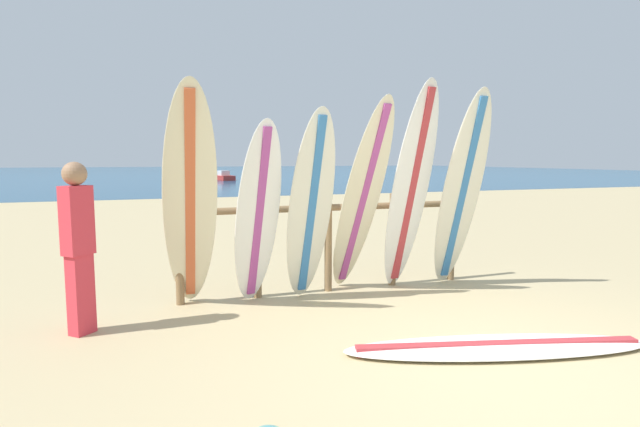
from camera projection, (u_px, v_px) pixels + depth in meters
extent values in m
plane|color=tan|center=(504.00, 374.00, 3.75)|extent=(120.00, 120.00, 0.00)
cube|color=navy|center=(167.00, 172.00, 58.15)|extent=(120.00, 80.00, 0.01)
cylinder|color=olive|center=(179.00, 252.00, 5.47)|extent=(0.09, 0.09, 1.17)
cylinder|color=olive|center=(257.00, 248.00, 5.76)|extent=(0.09, 0.09, 1.17)
cylinder|color=olive|center=(328.00, 243.00, 6.05)|extent=(0.09, 0.09, 1.17)
cylinder|color=olive|center=(393.00, 240.00, 6.33)|extent=(0.09, 0.09, 1.17)
cylinder|color=olive|center=(452.00, 236.00, 6.62)|extent=(0.09, 0.09, 1.17)
cylinder|color=olive|center=(328.00, 208.00, 6.00)|extent=(3.58, 0.08, 0.08)
ellipsoid|color=beige|center=(190.00, 201.00, 5.06)|extent=(0.58, 1.17, 2.35)
cube|color=#CC5933|center=(190.00, 201.00, 5.06)|extent=(0.14, 1.08, 2.17)
ellipsoid|color=white|center=(258.00, 214.00, 5.38)|extent=(0.62, 0.71, 2.02)
cube|color=#A53F8C|center=(258.00, 214.00, 5.38)|extent=(0.21, 0.59, 1.86)
ellipsoid|color=silver|center=(311.00, 207.00, 5.52)|extent=(0.61, 0.72, 2.15)
cube|color=#3372B2|center=(311.00, 207.00, 5.52)|extent=(0.18, 0.62, 1.98)
ellipsoid|color=beige|center=(362.00, 198.00, 5.81)|extent=(0.65, 1.14, 2.29)
cube|color=#A53F8C|center=(362.00, 198.00, 5.81)|extent=(0.24, 1.01, 2.12)
ellipsoid|color=white|center=(411.00, 188.00, 5.97)|extent=(0.69, 0.82, 2.51)
cube|color=#B73338|center=(411.00, 188.00, 5.97)|extent=(0.24, 0.68, 2.32)
ellipsoid|color=silver|center=(461.00, 191.00, 6.07)|extent=(0.54, 0.86, 2.41)
cube|color=#3372B2|center=(461.00, 191.00, 6.07)|extent=(0.11, 0.80, 2.23)
ellipsoid|color=white|center=(498.00, 347.00, 4.20)|extent=(2.68, 1.21, 0.07)
cube|color=#B73338|center=(498.00, 347.00, 4.20)|extent=(2.36, 0.70, 0.08)
cube|color=#D8333F|center=(81.00, 294.00, 4.58)|extent=(0.24, 0.24, 0.74)
cube|color=#D8333F|center=(77.00, 220.00, 4.50)|extent=(0.29, 0.29, 0.62)
sphere|color=#997051|center=(74.00, 174.00, 4.46)|extent=(0.21, 0.21, 0.21)
cube|color=#B22D28|center=(224.00, 178.00, 36.96)|extent=(1.40, 2.52, 0.35)
cube|color=silver|center=(224.00, 173.00, 36.92)|extent=(0.81, 0.97, 0.36)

